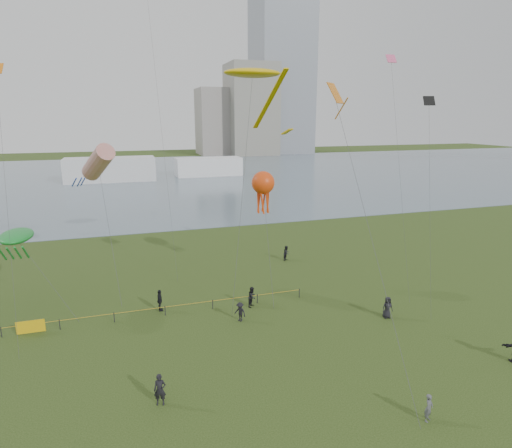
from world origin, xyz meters
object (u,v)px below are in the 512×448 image
object	(u,v)px
fence	(86,320)
kite_stingray	(253,74)
kite_flyer	(429,408)
kite_octopus	(263,184)

from	to	relation	value
fence	kite_stingray	world-z (taller)	kite_stingray
kite_stingray	kite_flyer	bearing A→B (deg)	-77.59
kite_stingray	kite_octopus	world-z (taller)	kite_stingray
kite_stingray	kite_octopus	bearing A→B (deg)	55.56
fence	kite_flyer	world-z (taller)	kite_flyer
kite_flyer	kite_stingray	xyz separation A→B (m)	(-3.83, 19.44, 18.60)
fence	kite_flyer	xyz separation A→B (m)	(18.29, -17.11, 0.24)
kite_flyer	kite_stingray	world-z (taller)	kite_stingray
kite_stingray	kite_octopus	xyz separation A→B (m)	(1.75, 2.44, -9.55)
fence	kite_stingray	distance (m)	23.86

